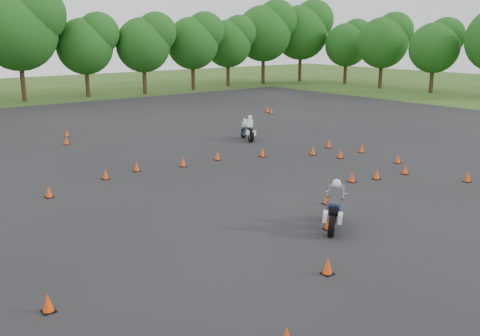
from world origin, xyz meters
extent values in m
plane|color=#2D5119|center=(0.00, 0.00, 0.00)|extent=(140.00, 140.00, 0.00)
plane|color=black|center=(0.00, 6.00, 0.01)|extent=(62.00, 62.00, 0.00)
cone|color=#F4440A|center=(-5.95, 8.65, 0.23)|extent=(0.26, 0.26, 0.45)
cone|color=#F4440A|center=(3.02, 9.70, 0.23)|extent=(0.26, 0.26, 0.45)
cone|color=#F4440A|center=(-3.03, 9.83, 0.23)|extent=(0.26, 0.26, 0.45)
cone|color=#F4440A|center=(9.20, -0.38, 0.23)|extent=(0.26, 0.26, 0.45)
cone|color=#F4440A|center=(8.31, 6.12, 0.23)|extent=(0.26, 0.26, 0.45)
cone|color=#F4440A|center=(5.36, 8.91, 0.23)|extent=(0.26, 0.26, 0.45)
cone|color=#F4440A|center=(8.18, 2.10, 0.23)|extent=(0.26, 0.26, 0.45)
cone|color=#F4440A|center=(-1.29, 10.22, 0.23)|extent=(0.26, 0.26, 0.45)
cone|color=#F4440A|center=(5.21, 2.72, 0.23)|extent=(0.26, 0.26, 0.45)
cone|color=#F4440A|center=(7.72, 7.52, 0.23)|extent=(0.26, 0.26, 0.45)
cone|color=#F4440A|center=(0.10, -0.61, 0.23)|extent=(0.26, 0.26, 0.45)
cone|color=#F4440A|center=(6.44, 2.35, 0.23)|extent=(0.26, 0.26, 0.45)
cone|color=#F4440A|center=(-0.69, 20.66, 0.23)|extent=(0.26, 0.26, 0.45)
cone|color=#F4440A|center=(-2.44, -2.91, 0.23)|extent=(0.26, 0.26, 0.45)
cone|color=#F4440A|center=(16.19, 20.93, 0.23)|extent=(0.26, 0.26, 0.45)
cone|color=#F4440A|center=(-9.05, -0.27, 0.23)|extent=(0.26, 0.26, 0.45)
cone|color=#F4440A|center=(10.24, 6.31, 0.23)|extent=(0.26, 0.26, 0.45)
cone|color=#F4440A|center=(-1.59, 18.34, 0.23)|extent=(0.26, 0.26, 0.45)
cone|color=#F4440A|center=(0.91, 9.63, 0.23)|extent=(0.26, 0.26, 0.45)
cone|color=#F4440A|center=(15.86, 20.09, 0.23)|extent=(0.26, 0.26, 0.45)
cone|color=#F4440A|center=(9.71, 3.60, 0.23)|extent=(0.26, 0.26, 0.45)
cone|color=#F4440A|center=(2.06, 1.27, 0.23)|extent=(0.26, 0.26, 0.45)
cone|color=#F4440A|center=(9.76, 8.26, 0.23)|extent=(0.26, 0.26, 0.45)
camera|label=1|loc=(-12.50, -11.89, 6.33)|focal=40.00mm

